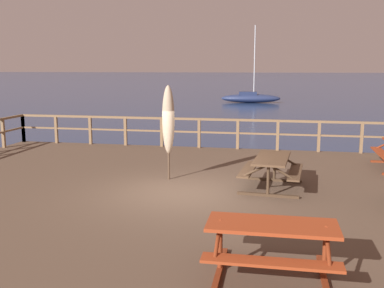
{
  "coord_description": "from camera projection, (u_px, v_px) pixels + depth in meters",
  "views": [
    {
      "loc": [
        2.11,
        -10.01,
        3.6
      ],
      "look_at": [
        0.0,
        0.91,
        1.7
      ],
      "focal_mm": 42.15,
      "sensor_mm": 36.0,
      "label": 1
    }
  ],
  "objects": [
    {
      "name": "picnic_table_front_left",
      "position": [
        272.0,
        166.0,
        10.84
      ],
      "size": [
        1.55,
        1.93,
        0.78
      ],
      "color": "brown",
      "rests_on": "wooden_deck"
    },
    {
      "name": "patio_umbrella_tall_front",
      "position": [
        168.0,
        120.0,
        11.54
      ],
      "size": [
        0.32,
        0.32,
        2.46
      ],
      "color": "#4C3828",
      "rests_on": "wooden_deck"
    },
    {
      "name": "ground_plane",
      "position": [
        185.0,
        221.0,
        10.69
      ],
      "size": [
        600.0,
        600.0,
        0.0
      ],
      "primitive_type": "plane",
      "color": "navy"
    },
    {
      "name": "railing_waterside_far",
      "position": [
        218.0,
        128.0,
        16.16
      ],
      "size": [
        15.51,
        0.1,
        1.09
      ],
      "color": "brown",
      "rests_on": "wooden_deck"
    },
    {
      "name": "wooden_deck",
      "position": [
        185.0,
        207.0,
        10.63
      ],
      "size": [
        15.71,
        12.1,
        0.7
      ],
      "primitive_type": "cube",
      "color": "brown",
      "rests_on": "ground"
    },
    {
      "name": "picnic_table_mid_right",
      "position": [
        272.0,
        238.0,
        6.27
      ],
      "size": [
        1.82,
        1.42,
        0.78
      ],
      "color": "#993819",
      "rests_on": "wooden_deck"
    },
    {
      "name": "sailboat_distant",
      "position": [
        251.0,
        98.0,
        45.96
      ],
      "size": [
        6.12,
        2.17,
        7.72
      ],
      "color": "navy",
      "rests_on": "ground"
    }
  ]
}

